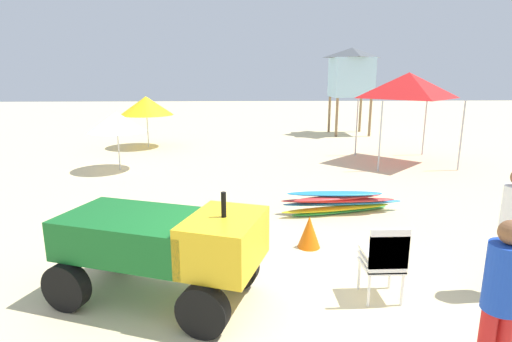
{
  "coord_description": "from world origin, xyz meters",
  "views": [
    {
      "loc": [
        -0.31,
        -4.59,
        2.81
      ],
      "look_at": [
        0.01,
        2.88,
        1.04
      ],
      "focal_mm": 28.55,
      "sensor_mm": 36.0,
      "label": 1
    }
  ],
  "objects_px": {
    "surfboard_pile": "(338,202)",
    "lifeguard_tower": "(351,72)",
    "stacked_plastic_chairs": "(385,257)",
    "beach_umbrella_left": "(146,106)",
    "popup_canopy": "(408,85)",
    "utility_cart": "(164,242)",
    "lifeguard_near_left": "(502,295)",
    "traffic_cone_far": "(309,232)",
    "beach_umbrella_mid": "(117,122)"
  },
  "relations": [
    {
      "from": "surfboard_pile",
      "to": "lifeguard_tower",
      "type": "relative_size",
      "value": 0.65
    },
    {
      "from": "stacked_plastic_chairs",
      "to": "lifeguard_tower",
      "type": "height_order",
      "value": "lifeguard_tower"
    },
    {
      "from": "stacked_plastic_chairs",
      "to": "beach_umbrella_left",
      "type": "xyz_separation_m",
      "value": [
        -5.4,
        11.57,
        1.03
      ]
    },
    {
      "from": "surfboard_pile",
      "to": "popup_canopy",
      "type": "distance_m",
      "value": 6.34
    },
    {
      "from": "popup_canopy",
      "to": "lifeguard_tower",
      "type": "bearing_deg",
      "value": 90.55
    },
    {
      "from": "utility_cart",
      "to": "beach_umbrella_left",
      "type": "xyz_separation_m",
      "value": [
        -2.66,
        11.42,
        0.84
      ]
    },
    {
      "from": "utility_cart",
      "to": "stacked_plastic_chairs",
      "type": "xyz_separation_m",
      "value": [
        2.74,
        -0.15,
        -0.18
      ]
    },
    {
      "from": "lifeguard_near_left",
      "to": "lifeguard_tower",
      "type": "bearing_deg",
      "value": 79.54
    },
    {
      "from": "traffic_cone_far",
      "to": "lifeguard_near_left",
      "type": "bearing_deg",
      "value": -70.15
    },
    {
      "from": "popup_canopy",
      "to": "beach_umbrella_left",
      "type": "distance_m",
      "value": 9.58
    },
    {
      "from": "beach_umbrella_mid",
      "to": "utility_cart",
      "type": "bearing_deg",
      "value": -70.27
    },
    {
      "from": "utility_cart",
      "to": "traffic_cone_far",
      "type": "distance_m",
      "value": 2.65
    },
    {
      "from": "lifeguard_near_left",
      "to": "lifeguard_tower",
      "type": "relative_size",
      "value": 0.4
    },
    {
      "from": "lifeguard_tower",
      "to": "traffic_cone_far",
      "type": "distance_m",
      "value": 14.01
    },
    {
      "from": "surfboard_pile",
      "to": "beach_umbrella_left",
      "type": "distance_m",
      "value": 10.07
    },
    {
      "from": "utility_cart",
      "to": "beach_umbrella_mid",
      "type": "xyz_separation_m",
      "value": [
        -2.66,
        7.41,
        0.67
      ]
    },
    {
      "from": "surfboard_pile",
      "to": "lifeguard_near_left",
      "type": "distance_m",
      "value": 4.88
    },
    {
      "from": "lifeguard_near_left",
      "to": "traffic_cone_far",
      "type": "relative_size",
      "value": 2.99
    },
    {
      "from": "stacked_plastic_chairs",
      "to": "surfboard_pile",
      "type": "height_order",
      "value": "stacked_plastic_chairs"
    },
    {
      "from": "beach_umbrella_left",
      "to": "popup_canopy",
      "type": "bearing_deg",
      "value": -20.19
    },
    {
      "from": "stacked_plastic_chairs",
      "to": "beach_umbrella_mid",
      "type": "relative_size",
      "value": 0.58
    },
    {
      "from": "utility_cart",
      "to": "stacked_plastic_chairs",
      "type": "distance_m",
      "value": 2.75
    },
    {
      "from": "utility_cart",
      "to": "surfboard_pile",
      "type": "height_order",
      "value": "utility_cart"
    },
    {
      "from": "traffic_cone_far",
      "to": "lifeguard_tower",
      "type": "bearing_deg",
      "value": 72.46
    },
    {
      "from": "surfboard_pile",
      "to": "popup_canopy",
      "type": "relative_size",
      "value": 0.91
    },
    {
      "from": "beach_umbrella_left",
      "to": "traffic_cone_far",
      "type": "height_order",
      "value": "beach_umbrella_left"
    },
    {
      "from": "surfboard_pile",
      "to": "lifeguard_near_left",
      "type": "xyz_separation_m",
      "value": [
        0.25,
        -4.83,
        0.69
      ]
    },
    {
      "from": "utility_cart",
      "to": "beach_umbrella_mid",
      "type": "bearing_deg",
      "value": 109.73
    },
    {
      "from": "utility_cart",
      "to": "lifeguard_tower",
      "type": "distance_m",
      "value": 16.07
    },
    {
      "from": "stacked_plastic_chairs",
      "to": "traffic_cone_far",
      "type": "xyz_separation_m",
      "value": [
        -0.65,
        1.69,
        -0.33
      ]
    },
    {
      "from": "stacked_plastic_chairs",
      "to": "popup_canopy",
      "type": "distance_m",
      "value": 9.21
    },
    {
      "from": "popup_canopy",
      "to": "beach_umbrella_mid",
      "type": "xyz_separation_m",
      "value": [
        -8.96,
        -0.72,
        -1.02
      ]
    },
    {
      "from": "stacked_plastic_chairs",
      "to": "beach_umbrella_mid",
      "type": "bearing_deg",
      "value": 125.52
    },
    {
      "from": "stacked_plastic_chairs",
      "to": "utility_cart",
      "type": "bearing_deg",
      "value": 176.88
    },
    {
      "from": "lifeguard_tower",
      "to": "beach_umbrella_mid",
      "type": "relative_size",
      "value": 2.3
    },
    {
      "from": "lifeguard_tower",
      "to": "utility_cart",
      "type": "bearing_deg",
      "value": -113.06
    },
    {
      "from": "lifeguard_tower",
      "to": "beach_umbrella_mid",
      "type": "distance_m",
      "value": 11.57
    },
    {
      "from": "surfboard_pile",
      "to": "lifeguard_tower",
      "type": "distance_m",
      "value": 12.2
    },
    {
      "from": "lifeguard_near_left",
      "to": "popup_canopy",
      "type": "xyz_separation_m",
      "value": [
        3.07,
        9.75,
        1.55
      ]
    },
    {
      "from": "stacked_plastic_chairs",
      "to": "lifeguard_near_left",
      "type": "height_order",
      "value": "lifeguard_near_left"
    },
    {
      "from": "utility_cart",
      "to": "lifeguard_near_left",
      "type": "bearing_deg",
      "value": -26.61
    },
    {
      "from": "beach_umbrella_left",
      "to": "beach_umbrella_mid",
      "type": "xyz_separation_m",
      "value": [
        -0.0,
        -4.01,
        -0.18
      ]
    },
    {
      "from": "beach_umbrella_left",
      "to": "beach_umbrella_mid",
      "type": "distance_m",
      "value": 4.02
    },
    {
      "from": "popup_canopy",
      "to": "stacked_plastic_chairs",
      "type": "bearing_deg",
      "value": -113.28
    },
    {
      "from": "utility_cart",
      "to": "stacked_plastic_chairs",
      "type": "bearing_deg",
      "value": -3.12
    },
    {
      "from": "stacked_plastic_chairs",
      "to": "popup_canopy",
      "type": "relative_size",
      "value": 0.35
    },
    {
      "from": "lifeguard_near_left",
      "to": "popup_canopy",
      "type": "height_order",
      "value": "popup_canopy"
    },
    {
      "from": "surfboard_pile",
      "to": "beach_umbrella_mid",
      "type": "height_order",
      "value": "beach_umbrella_mid"
    },
    {
      "from": "surfboard_pile",
      "to": "beach_umbrella_mid",
      "type": "xyz_separation_m",
      "value": [
        -5.65,
        4.21,
        1.21
      ]
    },
    {
      "from": "lifeguard_tower",
      "to": "surfboard_pile",
      "type": "bearing_deg",
      "value": -105.85
    }
  ]
}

